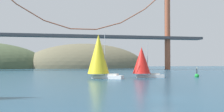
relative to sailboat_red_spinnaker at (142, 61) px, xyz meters
name	(u,v)px	position (x,y,z in m)	size (l,w,h in m)	color
ground_plane	(164,98)	(-8.83, -33.95, -3.99)	(360.00, 360.00, 0.00)	navy
headland_center	(86,68)	(-3.83, 101.05, -3.99)	(77.29, 44.00, 30.51)	#6B664C
suspension_bridge	(83,32)	(-8.83, 61.05, 13.93)	(120.83, 6.00, 40.79)	brown
sailboat_red_spinnaker	(142,61)	(0.00, 0.00, 0.00)	(8.02, 5.13, 8.71)	white
sailboat_yellow_sail	(99,55)	(-10.80, -0.66, 1.45)	(9.00, 7.67, 10.69)	white
channel_buoy	(197,76)	(14.38, -0.43, -3.62)	(1.10, 1.10, 2.64)	green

